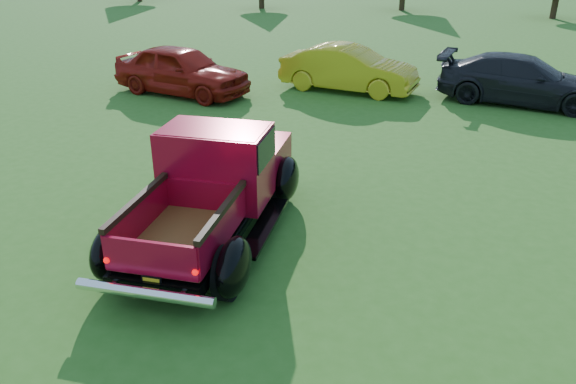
# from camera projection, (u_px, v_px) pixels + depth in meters

# --- Properties ---
(ground) EXTENTS (120.00, 120.00, 0.00)m
(ground) POSITION_uv_depth(u_px,v_px,m) (307.00, 248.00, 9.07)
(ground) COLOR #2B5A19
(ground) RESTS_ON ground
(pickup_truck) EXTENTS (2.65, 4.99, 1.79)m
(pickup_truck) POSITION_uv_depth(u_px,v_px,m) (217.00, 181.00, 9.39)
(pickup_truck) COLOR black
(pickup_truck) RESTS_ON ground
(show_car_red) EXTENTS (4.65, 2.51, 1.50)m
(show_car_red) POSITION_uv_depth(u_px,v_px,m) (181.00, 70.00, 17.42)
(show_car_red) COLOR maroon
(show_car_red) RESTS_ON ground
(show_car_yellow) EXTENTS (4.44, 1.98, 1.42)m
(show_car_yellow) POSITION_uv_depth(u_px,v_px,m) (349.00, 69.00, 17.78)
(show_car_yellow) COLOR gold
(show_car_yellow) RESTS_ON ground
(show_car_grey) EXTENTS (5.01, 2.55, 1.39)m
(show_car_grey) POSITION_uv_depth(u_px,v_px,m) (522.00, 80.00, 16.48)
(show_car_grey) COLOR black
(show_car_grey) RESTS_ON ground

